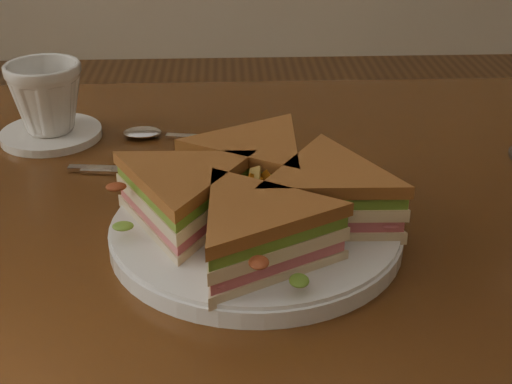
% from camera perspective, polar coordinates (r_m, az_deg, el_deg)
% --- Properties ---
extents(table, '(1.20, 0.80, 0.75)m').
position_cam_1_polar(table, '(0.78, -2.38, -7.80)').
color(table, '#371D0C').
rests_on(table, ground).
extents(plate, '(0.27, 0.27, 0.02)m').
position_cam_1_polar(plate, '(0.67, 0.00, -3.18)').
color(plate, white).
rests_on(plate, table).
extents(sandwich_wedges, '(0.29, 0.29, 0.06)m').
position_cam_1_polar(sandwich_wedges, '(0.65, 0.00, -0.39)').
color(sandwich_wedges, beige).
rests_on(sandwich_wedges, plate).
extents(crisps_mound, '(0.09, 0.09, 0.05)m').
position_cam_1_polar(crisps_mound, '(0.66, 0.00, -0.70)').
color(crisps_mound, '#BD6B18').
rests_on(crisps_mound, plate).
extents(spoon, '(0.18, 0.05, 0.01)m').
position_cam_1_polar(spoon, '(0.90, -7.65, 4.58)').
color(spoon, silver).
rests_on(spoon, table).
extents(knife, '(0.22, 0.04, 0.00)m').
position_cam_1_polar(knife, '(0.81, -7.95, 1.59)').
color(knife, silver).
rests_on(knife, table).
extents(saucer, '(0.12, 0.12, 0.01)m').
position_cam_1_polar(saucer, '(0.93, -16.05, 4.48)').
color(saucer, white).
rests_on(saucer, table).
extents(coffee_cup, '(0.11, 0.11, 0.09)m').
position_cam_1_polar(coffee_cup, '(0.91, -16.44, 7.25)').
color(coffee_cup, white).
rests_on(coffee_cup, saucer).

